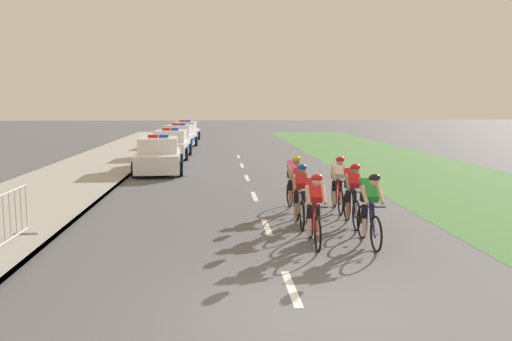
{
  "coord_description": "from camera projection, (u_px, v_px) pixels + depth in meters",
  "views": [
    {
      "loc": [
        -1.15,
        -6.43,
        2.91
      ],
      "look_at": [
        -0.11,
        7.15,
        1.1
      ],
      "focal_mm": 35.69,
      "sensor_mm": 36.0,
      "label": 1
    }
  ],
  "objects": [
    {
      "name": "kerb_edge",
      "position": [
        127.0,
        175.0,
        20.3
      ],
      "size": [
        0.16,
        60.0,
        0.13
      ],
      "primitive_type": "cube",
      "color": "#9E9E99",
      "rests_on": "ground"
    },
    {
      "name": "sidewalk_slab",
      "position": [
        77.0,
        175.0,
        20.15
      ],
      "size": [
        4.08,
        60.0,
        0.12
      ],
      "primitive_type": "cube",
      "color": "#A3A099",
      "rests_on": "ground"
    },
    {
      "name": "police_car_third",
      "position": [
        179.0,
        137.0,
        33.25
      ],
      "size": [
        2.29,
        4.54,
        1.59
      ],
      "color": "silver",
      "rests_on": "ground"
    },
    {
      "name": "police_car_second",
      "position": [
        171.0,
        145.0,
        27.12
      ],
      "size": [
        2.07,
        4.43,
        1.59
      ],
      "color": "white",
      "rests_on": "ground"
    },
    {
      "name": "cyclist_fifth",
      "position": [
        294.0,
        182.0,
        13.73
      ],
      "size": [
        0.44,
        1.72,
        1.56
      ],
      "color": "black",
      "rests_on": "ground"
    },
    {
      "name": "police_car_nearest",
      "position": [
        159.0,
        156.0,
        21.45
      ],
      "size": [
        2.21,
        4.5,
        1.59
      ],
      "color": "white",
      "rests_on": "ground"
    },
    {
      "name": "ground_plane",
      "position": [
        305.0,
        321.0,
        6.82
      ],
      "size": [
        160.0,
        160.0,
        0.0
      ],
      "primitive_type": "plane",
      "color": "#56565B"
    },
    {
      "name": "lane_markings_centre",
      "position": [
        254.0,
        196.0,
        15.96
      ],
      "size": [
        0.14,
        25.6,
        0.01
      ],
      "color": "white",
      "rests_on": "ground"
    },
    {
      "name": "cyclist_sixth",
      "position": [
        338.0,
        183.0,
        13.63
      ],
      "size": [
        0.43,
        1.72,
        1.56
      ],
      "color": "black",
      "rests_on": "ground"
    },
    {
      "name": "crowd_barrier_front",
      "position": [
        4.0,
        222.0,
        9.77
      ],
      "size": [
        0.51,
        2.32,
        1.07
      ],
      "color": "#B7BABF",
      "rests_on": "sidewalk_slab"
    },
    {
      "name": "cyclist_third",
      "position": [
        300.0,
        194.0,
        11.99
      ],
      "size": [
        0.43,
        1.72,
        1.56
      ],
      "color": "black",
      "rests_on": "ground"
    },
    {
      "name": "cyclist_fourth",
      "position": [
        352.0,
        193.0,
        12.06
      ],
      "size": [
        0.42,
        1.72,
        1.56
      ],
      "color": "black",
      "rests_on": "ground"
    },
    {
      "name": "cyclist_lead",
      "position": [
        314.0,
        208.0,
        10.37
      ],
      "size": [
        0.42,
        1.72,
        1.56
      ],
      "color": "black",
      "rests_on": "ground"
    },
    {
      "name": "cyclist_second",
      "position": [
        370.0,
        208.0,
        10.38
      ],
      "size": [
        0.42,
        1.72,
        1.56
      ],
      "color": "black",
      "rests_on": "ground"
    },
    {
      "name": "police_car_furthest",
      "position": [
        185.0,
        132.0,
        39.43
      ],
      "size": [
        2.22,
        4.51,
        1.59
      ],
      "color": "silver",
      "rests_on": "ground"
    },
    {
      "name": "grass_verge",
      "position": [
        426.0,
        173.0,
        21.23
      ],
      "size": [
        7.0,
        60.0,
        0.01
      ],
      "primitive_type": "cube",
      "color": "#4C7F42",
      "rests_on": "ground"
    }
  ]
}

